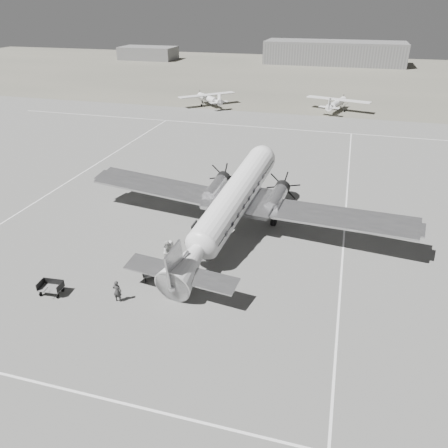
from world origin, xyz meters
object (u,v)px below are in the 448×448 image
Objects in this scene: hangar_main at (334,53)px; light_plane_right at (337,104)px; baggage_cart_near at (153,272)px; passenger at (171,251)px; ground_crew at (117,291)px; dc3_airliner at (230,206)px; baggage_cart_far at (51,288)px; ramp_agent at (168,252)px; shed_secondary at (148,53)px; light_plane_left at (209,100)px.

hangar_main is 3.62× the size of light_plane_right.
baggage_cart_near is 2.62m from passenger.
baggage_cart_near is at bearing -92.87° from hangar_main.
dc3_airliner is at bearing -121.15° from ground_crew.
baggage_cart_near reaches higher than baggage_cart_far.
passenger is at bearing -110.91° from ground_crew.
ground_crew is 0.85× the size of ramp_agent.
shed_secondary is at bearing -72.82° from ground_crew.
passenger is (6.32, 6.26, 0.40)m from baggage_cart_far.
baggage_cart_near is at bearing -65.53° from shed_secondary.
light_plane_right is 6.09× the size of ramp_agent.
shed_secondary reaches higher than baggage_cart_far.
dc3_airliner is 2.57× the size of light_plane_right.
shed_secondary is at bearing 79.75° from baggage_cart_near.
ground_crew is (-7.35, -126.48, -2.49)m from hangar_main.
baggage_cart_far is at bearing -0.47° from ground_crew.
shed_secondary is (-60.00, -5.00, -1.30)m from hangar_main.
shed_secondary is 10.30× the size of baggage_cart_near.
ground_crew reaches higher than baggage_cart_far.
dc3_airliner is 50.76m from light_plane_right.
baggage_cart_near is (-3.79, -7.48, -2.35)m from dc3_airliner.
ramp_agent is at bearing 38.49° from baggage_cart_far.
light_plane_right reaches higher than baggage_cart_far.
ramp_agent is (13.54, -53.56, -0.24)m from light_plane_left.
light_plane_right is at bearing 7.61° from passenger.
passenger is at bearing 40.10° from baggage_cart_far.
shed_secondary is 132.40m from ground_crew.
passenger is at bearing -92.77° from hangar_main.
dc3_airliner reaches higher than baggage_cart_far.
light_plane_left is at bearing -57.03° from shed_secondary.
ground_crew is at bearing -66.57° from shed_secondary.
shed_secondary is 129.95m from baggage_cart_near.
ground_crew is at bearing -164.31° from ramp_agent.
baggage_cart_far is at bearing 176.94° from baggage_cart_near.
shed_secondary reaches higher than passenger.
light_plane_left is at bearing 117.06° from dc3_airliner.
hangar_main is at bearing 4.76° from shed_secondary.
light_plane_right is at bearing -39.24° from light_plane_left.
passenger is at bearing -119.92° from light_plane_left.
ground_crew is (-1.17, -3.20, 0.31)m from baggage_cart_near.
hangar_main is 3.67× the size of light_plane_left.
dc3_airliner is 17.19× the size of passenger.
light_plane_right is (6.47, 50.32, -1.64)m from dc3_airliner.
light_plane_left is at bearing 32.13° from passenger.
shed_secondary is at bearing 125.08° from dc3_airliner.
dc3_airliner reaches higher than light_plane_right.
hangar_main reaches higher than passenger.
passenger is (54.16, -115.70, -1.13)m from shed_secondary.
dc3_airliner is 6.32m from passenger.
ramp_agent is 0.40m from passenger.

